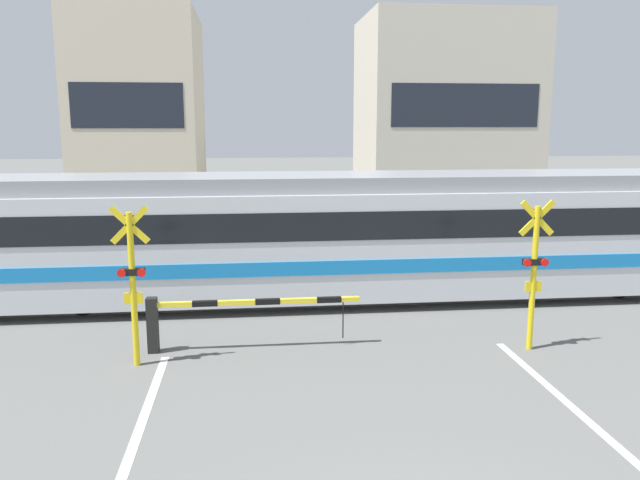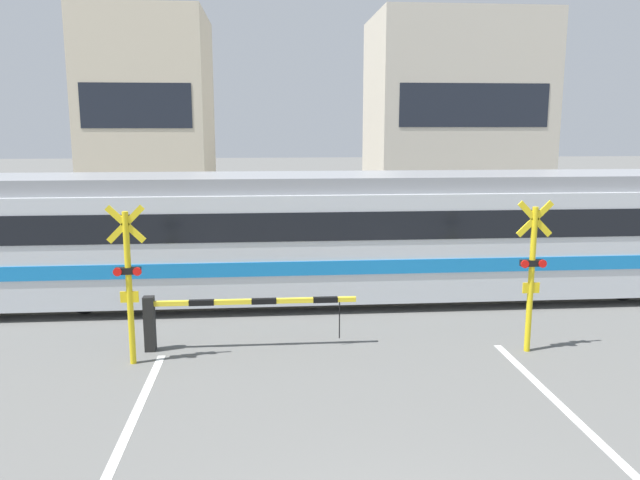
{
  "view_description": "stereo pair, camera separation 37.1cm",
  "coord_description": "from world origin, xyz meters",
  "px_view_note": "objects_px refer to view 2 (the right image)",
  "views": [
    {
      "loc": [
        -1.59,
        -4.3,
        4.23
      ],
      "look_at": [
        0.0,
        9.92,
        1.6
      ],
      "focal_mm": 35.0,
      "sensor_mm": 36.0,
      "label": 1
    },
    {
      "loc": [
        -1.22,
        -4.34,
        4.23
      ],
      "look_at": [
        0.0,
        9.92,
        1.6
      ],
      "focal_mm": 35.0,
      "sensor_mm": 36.0,
      "label": 2
    }
  ],
  "objects_px": {
    "crossing_barrier_near": "(207,312)",
    "pedestrian": "(324,232)",
    "commuter_train": "(360,233)",
    "crossing_signal_left": "(129,278)",
    "crossing_barrier_far": "(390,246)",
    "crossing_signal_right": "(532,270)"
  },
  "relations": [
    {
      "from": "crossing_signal_right",
      "to": "crossing_barrier_far",
      "type": "bearing_deg",
      "value": 100.49
    },
    {
      "from": "crossing_signal_left",
      "to": "pedestrian",
      "type": "xyz_separation_m",
      "value": [
        4.25,
        8.57,
        -0.71
      ]
    },
    {
      "from": "crossing_barrier_near",
      "to": "crossing_signal_right",
      "type": "xyz_separation_m",
      "value": [
        6.07,
        -0.63,
        0.85
      ]
    },
    {
      "from": "crossing_signal_left",
      "to": "pedestrian",
      "type": "distance_m",
      "value": 9.6
    },
    {
      "from": "crossing_barrier_far",
      "to": "pedestrian",
      "type": "height_order",
      "value": "pedestrian"
    },
    {
      "from": "crossing_barrier_near",
      "to": "crossing_signal_left",
      "type": "height_order",
      "value": "crossing_signal_left"
    },
    {
      "from": "crossing_signal_left",
      "to": "pedestrian",
      "type": "relative_size",
      "value": 1.87
    },
    {
      "from": "crossing_barrier_near",
      "to": "crossing_barrier_far",
      "type": "bearing_deg",
      "value": 52.65
    },
    {
      "from": "crossing_signal_right",
      "to": "pedestrian",
      "type": "bearing_deg",
      "value": 109.86
    },
    {
      "from": "commuter_train",
      "to": "crossing_signal_left",
      "type": "height_order",
      "value": "commuter_train"
    },
    {
      "from": "commuter_train",
      "to": "crossing_barrier_far",
      "type": "height_order",
      "value": "commuter_train"
    },
    {
      "from": "crossing_barrier_near",
      "to": "pedestrian",
      "type": "relative_size",
      "value": 2.62
    },
    {
      "from": "crossing_barrier_near",
      "to": "crossing_barrier_far",
      "type": "xyz_separation_m",
      "value": [
        4.79,
        6.28,
        0.0
      ]
    },
    {
      "from": "crossing_barrier_near",
      "to": "crossing_barrier_far",
      "type": "relative_size",
      "value": 1.0
    },
    {
      "from": "commuter_train",
      "to": "crossing_barrier_near",
      "type": "relative_size",
      "value": 5.15
    },
    {
      "from": "commuter_train",
      "to": "crossing_barrier_near",
      "type": "distance_m",
      "value": 4.85
    },
    {
      "from": "crossing_signal_right",
      "to": "commuter_train",
      "type": "bearing_deg",
      "value": 123.92
    },
    {
      "from": "commuter_train",
      "to": "crossing_signal_right",
      "type": "xyz_separation_m",
      "value": [
        2.65,
        -3.94,
        -0.07
      ]
    },
    {
      "from": "crossing_signal_left",
      "to": "crossing_signal_right",
      "type": "bearing_deg",
      "value": 0.0
    },
    {
      "from": "crossing_signal_left",
      "to": "commuter_train",
      "type": "bearing_deg",
      "value": 39.97
    },
    {
      "from": "crossing_barrier_near",
      "to": "pedestrian",
      "type": "distance_m",
      "value": 8.48
    },
    {
      "from": "commuter_train",
      "to": "crossing_barrier_near",
      "type": "xyz_separation_m",
      "value": [
        -3.42,
        -3.31,
        -0.92
      ]
    }
  ]
}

